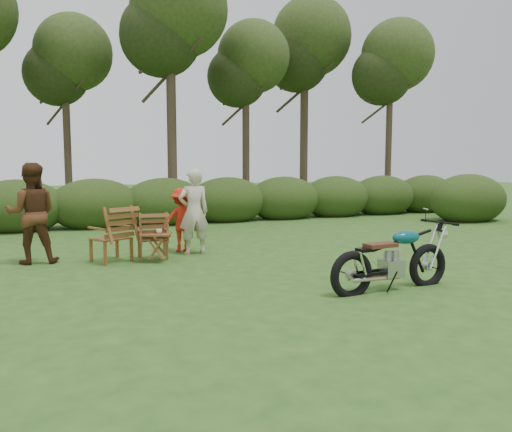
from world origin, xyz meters
name	(u,v)px	position (x,y,z in m)	size (l,w,h in m)	color
ground	(321,296)	(0.00, 0.00, 0.00)	(80.00, 80.00, 0.00)	#264918
tree_line	(173,99)	(0.50, 9.74, 3.81)	(22.52, 11.62, 8.14)	#372A1E
motorcycle	(391,289)	(1.09, -0.10, 0.00)	(1.93, 0.74, 1.11)	#0B8594
lawn_chair_right	(153,259)	(-1.52, 3.59, 0.00)	(0.61, 0.61, 0.89)	brown
lawn_chair_left	(112,261)	(-2.27, 3.65, 0.00)	(0.70, 0.70, 1.02)	brown
side_table	(157,248)	(-1.51, 3.26, 0.26)	(0.51, 0.43, 0.53)	brown
cup	(159,231)	(-1.48, 3.22, 0.57)	(0.11, 0.11, 0.09)	beige
adult_a	(194,254)	(-0.65, 3.79, 0.00)	(0.62, 0.41, 1.69)	beige
adult_b	(34,263)	(-3.59, 4.04, 0.00)	(0.88, 0.69, 1.81)	#4D2A16
child	(182,251)	(-0.80, 4.15, 0.00)	(0.84, 0.48, 1.30)	red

